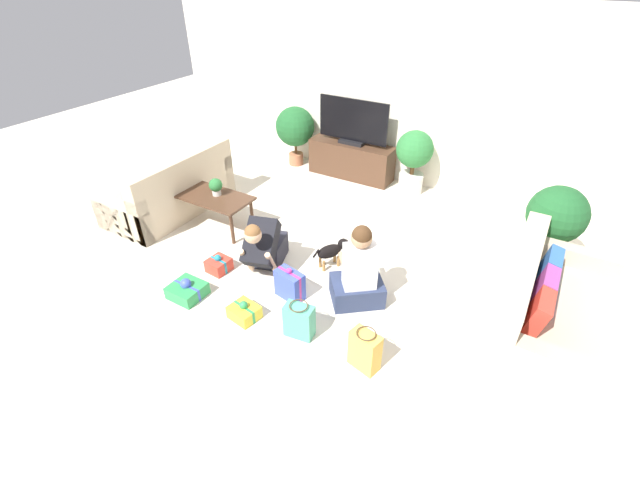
{
  "coord_description": "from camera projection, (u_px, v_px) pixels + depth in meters",
  "views": [
    {
      "loc": [
        2.04,
        -3.4,
        3.02
      ],
      "look_at": [
        0.11,
        -0.1,
        0.45
      ],
      "focal_mm": 24.0,
      "sensor_mm": 36.0,
      "label": 1
    }
  ],
  "objects": [
    {
      "name": "ground_plane",
      "position": [
        316.0,
        265.0,
        4.98
      ],
      "size": [
        16.0,
        16.0,
        0.0
      ],
      "primitive_type": "plane",
      "color": "beige"
    },
    {
      "name": "wall_back",
      "position": [
        409.0,
        97.0,
        6.14
      ],
      "size": [
        8.4,
        0.06,
        2.6
      ],
      "color": "silver",
      "rests_on": "ground_plane"
    },
    {
      "name": "sofa_left",
      "position": [
        171.0,
        191.0,
        5.89
      ],
      "size": [
        0.91,
        1.71,
        0.85
      ],
      "rotation": [
        0.0,
        0.0,
        -1.57
      ],
      "color": "#C6B293",
      "rests_on": "ground_plane"
    },
    {
      "name": "sofa_right",
      "position": [
        547.0,
        316.0,
        3.86
      ],
      "size": [
        0.91,
        1.71,
        0.85
      ],
      "rotation": [
        0.0,
        0.0,
        1.57
      ],
      "color": "#C6B293",
      "rests_on": "ground_plane"
    },
    {
      "name": "coffee_table",
      "position": [
        213.0,
        199.0,
        5.47
      ],
      "size": [
        1.03,
        0.51,
        0.46
      ],
      "color": "#472D1E",
      "rests_on": "ground_plane"
    },
    {
      "name": "tv_console",
      "position": [
        351.0,
        160.0,
        6.83
      ],
      "size": [
        1.35,
        0.4,
        0.55
      ],
      "color": "#472D1E",
      "rests_on": "ground_plane"
    },
    {
      "name": "tv",
      "position": [
        353.0,
        124.0,
        6.5
      ],
      "size": [
        1.14,
        0.2,
        0.69
      ],
      "color": "black",
      "rests_on": "tv_console"
    },
    {
      "name": "potted_plant_back_right",
      "position": [
        414.0,
        156.0,
        6.19
      ],
      "size": [
        0.54,
        0.54,
        0.95
      ],
      "color": "beige",
      "rests_on": "ground_plane"
    },
    {
      "name": "potted_plant_back_left",
      "position": [
        295.0,
        128.0,
        7.02
      ],
      "size": [
        0.64,
        0.64,
        0.98
      ],
      "color": "#A36042",
      "rests_on": "ground_plane"
    },
    {
      "name": "potted_plant_corner_right",
      "position": [
        556.0,
        219.0,
        4.59
      ],
      "size": [
        0.62,
        0.62,
        1.02
      ],
      "color": "#4C4C51",
      "rests_on": "ground_plane"
    },
    {
      "name": "person_kneeling",
      "position": [
        265.0,
        245.0,
        4.73
      ],
      "size": [
        0.53,
        0.83,
        0.78
      ],
      "rotation": [
        0.0,
        0.0,
        0.31
      ],
      "color": "#23232D",
      "rests_on": "ground_plane"
    },
    {
      "name": "person_sitting",
      "position": [
        358.0,
        274.0,
        4.28
      ],
      "size": [
        0.66,
        0.64,
        0.94
      ],
      "rotation": [
        0.0,
        0.0,
        3.81
      ],
      "color": "#283351",
      "rests_on": "ground_plane"
    },
    {
      "name": "dog",
      "position": [
        333.0,
        250.0,
        4.86
      ],
      "size": [
        0.3,
        0.43,
        0.32
      ],
      "rotation": [
        0.0,
        0.0,
        2.61
      ],
      "color": "black",
      "rests_on": "ground_plane"
    },
    {
      "name": "gift_box_a",
      "position": [
        244.0,
        312.0,
        4.23
      ],
      "size": [
        0.31,
        0.28,
        0.2
      ],
      "rotation": [
        0.0,
        0.0,
        -0.16
      ],
      "color": "yellow",
      "rests_on": "ground_plane"
    },
    {
      "name": "gift_box_b",
      "position": [
        219.0,
        265.0,
        4.86
      ],
      "size": [
        0.24,
        0.25,
        0.21
      ],
      "rotation": [
        0.0,
        0.0,
        -0.08
      ],
      "color": "red",
      "rests_on": "ground_plane"
    },
    {
      "name": "gift_box_c",
      "position": [
        290.0,
        285.0,
        4.44
      ],
      "size": [
        0.33,
        0.22,
        0.37
      ],
      "rotation": [
        0.0,
        0.0,
        -0.19
      ],
      "color": "#3D51BC",
      "rests_on": "ground_plane"
    },
    {
      "name": "gift_box_d",
      "position": [
        187.0,
        290.0,
        4.5
      ],
      "size": [
        0.34,
        0.33,
        0.22
      ],
      "rotation": [
        0.0,
        0.0,
        -0.01
      ],
      "color": "#2D934C",
      "rests_on": "ground_plane"
    },
    {
      "name": "gift_bag_a",
      "position": [
        365.0,
        350.0,
        3.66
      ],
      "size": [
        0.29,
        0.2,
        0.41
      ],
      "rotation": [
        0.0,
        0.0,
        -0.24
      ],
      "color": "#E5B74C",
      "rests_on": "ground_plane"
    },
    {
      "name": "gift_bag_b",
      "position": [
        299.0,
        321.0,
        3.98
      ],
      "size": [
        0.29,
        0.2,
        0.37
      ],
      "rotation": [
        0.0,
        0.0,
        0.13
      ],
      "color": "#4CA384",
      "rests_on": "ground_plane"
    },
    {
      "name": "tabletop_plant",
      "position": [
        216.0,
        186.0,
        5.38
      ],
      "size": [
        0.17,
        0.17,
        0.22
      ],
      "color": "beige",
      "rests_on": "coffee_table"
    }
  ]
}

